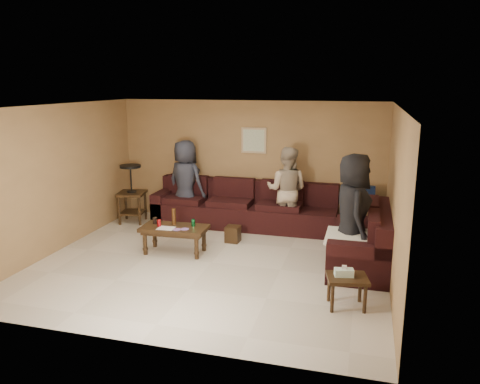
{
  "coord_description": "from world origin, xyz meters",
  "views": [
    {
      "loc": [
        2.32,
        -6.75,
        2.85
      ],
      "look_at": [
        0.25,
        0.85,
        1.0
      ],
      "focal_mm": 35.0,
      "sensor_mm": 36.0,
      "label": 1
    }
  ],
  "objects_px": {
    "side_table_right": "(347,280)",
    "person_left": "(186,182)",
    "end_table_left": "(132,193)",
    "person_middle": "(287,190)",
    "coffee_table": "(174,230)",
    "person_right": "(353,212)",
    "waste_bin": "(233,234)",
    "sectional_sofa": "(278,221)"
  },
  "relations": [
    {
      "from": "coffee_table",
      "to": "side_table_right",
      "type": "height_order",
      "value": "coffee_table"
    },
    {
      "from": "coffee_table",
      "to": "waste_bin",
      "type": "xyz_separation_m",
      "value": [
        0.81,
        0.8,
        -0.25
      ]
    },
    {
      "from": "sectional_sofa",
      "to": "person_left",
      "type": "distance_m",
      "value": 2.18
    },
    {
      "from": "side_table_right",
      "to": "person_left",
      "type": "height_order",
      "value": "person_left"
    },
    {
      "from": "person_middle",
      "to": "person_right",
      "type": "relative_size",
      "value": 0.92
    },
    {
      "from": "person_left",
      "to": "person_middle",
      "type": "xyz_separation_m",
      "value": [
        2.12,
        -0.11,
        -0.02
      ]
    },
    {
      "from": "waste_bin",
      "to": "person_right",
      "type": "bearing_deg",
      "value": -17.69
    },
    {
      "from": "coffee_table",
      "to": "person_left",
      "type": "bearing_deg",
      "value": 105.25
    },
    {
      "from": "person_left",
      "to": "coffee_table",
      "type": "bearing_deg",
      "value": 122.3
    },
    {
      "from": "side_table_right",
      "to": "waste_bin",
      "type": "height_order",
      "value": "side_table_right"
    },
    {
      "from": "side_table_right",
      "to": "person_middle",
      "type": "bearing_deg",
      "value": 113.75
    },
    {
      "from": "side_table_right",
      "to": "person_left",
      "type": "distance_m",
      "value": 4.58
    },
    {
      "from": "sectional_sofa",
      "to": "side_table_right",
      "type": "height_order",
      "value": "sectional_sofa"
    },
    {
      "from": "person_right",
      "to": "sectional_sofa",
      "type": "bearing_deg",
      "value": 38.2
    },
    {
      "from": "coffee_table",
      "to": "side_table_right",
      "type": "relative_size",
      "value": 1.93
    },
    {
      "from": "waste_bin",
      "to": "person_middle",
      "type": "relative_size",
      "value": 0.18
    },
    {
      "from": "side_table_right",
      "to": "coffee_table",
      "type": "bearing_deg",
      "value": 156.51
    },
    {
      "from": "side_table_right",
      "to": "person_middle",
      "type": "height_order",
      "value": "person_middle"
    },
    {
      "from": "waste_bin",
      "to": "person_right",
      "type": "xyz_separation_m",
      "value": [
        2.12,
        -0.68,
        0.76
      ]
    },
    {
      "from": "side_table_right",
      "to": "person_middle",
      "type": "relative_size",
      "value": 0.35
    },
    {
      "from": "person_middle",
      "to": "person_right",
      "type": "distance_m",
      "value": 2.0
    },
    {
      "from": "end_table_left",
      "to": "person_right",
      "type": "bearing_deg",
      "value": -16.53
    },
    {
      "from": "person_left",
      "to": "side_table_right",
      "type": "bearing_deg",
      "value": 155.37
    },
    {
      "from": "waste_bin",
      "to": "person_middle",
      "type": "xyz_separation_m",
      "value": [
        0.83,
        0.85,
        0.69
      ]
    },
    {
      "from": "sectional_sofa",
      "to": "coffee_table",
      "type": "height_order",
      "value": "sectional_sofa"
    },
    {
      "from": "sectional_sofa",
      "to": "side_table_right",
      "type": "relative_size",
      "value": 7.92
    },
    {
      "from": "person_middle",
      "to": "person_right",
      "type": "height_order",
      "value": "person_right"
    },
    {
      "from": "sectional_sofa",
      "to": "coffee_table",
      "type": "distance_m",
      "value": 2.0
    },
    {
      "from": "end_table_left",
      "to": "person_middle",
      "type": "relative_size",
      "value": 0.72
    },
    {
      "from": "coffee_table",
      "to": "side_table_right",
      "type": "distance_m",
      "value": 3.19
    },
    {
      "from": "side_table_right",
      "to": "waste_bin",
      "type": "distance_m",
      "value": 2.97
    },
    {
      "from": "side_table_right",
      "to": "person_middle",
      "type": "distance_m",
      "value": 3.23
    },
    {
      "from": "person_left",
      "to": "person_middle",
      "type": "relative_size",
      "value": 1.03
    },
    {
      "from": "person_middle",
      "to": "end_table_left",
      "type": "bearing_deg",
      "value": 8.22
    },
    {
      "from": "coffee_table",
      "to": "waste_bin",
      "type": "bearing_deg",
      "value": 44.62
    },
    {
      "from": "end_table_left",
      "to": "coffee_table",
      "type": "bearing_deg",
      "value": -43.01
    },
    {
      "from": "end_table_left",
      "to": "person_middle",
      "type": "xyz_separation_m",
      "value": [
        3.19,
        0.2,
        0.2
      ]
    },
    {
      "from": "end_table_left",
      "to": "side_table_right",
      "type": "relative_size",
      "value": 2.06
    },
    {
      "from": "coffee_table",
      "to": "end_table_left",
      "type": "bearing_deg",
      "value": 136.99
    },
    {
      "from": "coffee_table",
      "to": "person_middle",
      "type": "distance_m",
      "value": 2.37
    },
    {
      "from": "coffee_table",
      "to": "sectional_sofa",
      "type": "bearing_deg",
      "value": 38.4
    },
    {
      "from": "person_middle",
      "to": "side_table_right",
      "type": "bearing_deg",
      "value": 118.39
    }
  ]
}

